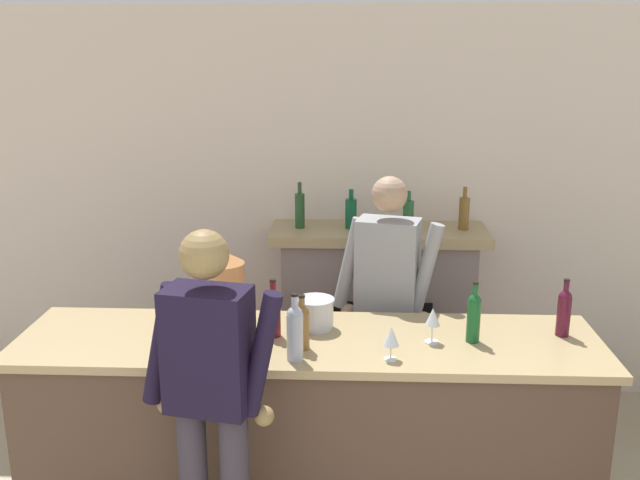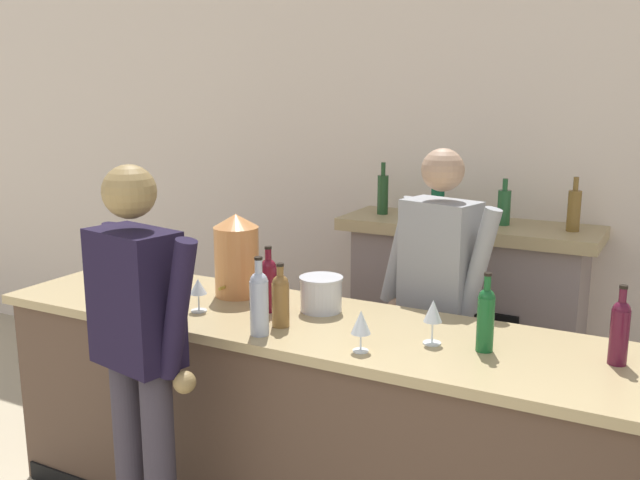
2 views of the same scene
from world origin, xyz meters
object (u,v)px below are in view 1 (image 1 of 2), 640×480
object	(u,v)px
wine_glass_mid_counter	(391,337)
wine_bottle_merlot_tall	(564,311)
person_customer	(211,403)
person_bartender	(386,305)
wine_bottle_burgundy_dark	(273,311)
copper_dispenser	(224,288)
wine_glass_back_row	(433,318)
wine_bottle_rose_blush	(474,315)
fireplace_stone	(377,316)
wine_bottle_port_short	(302,325)
wine_glass_by_dispenser	(213,326)
wine_bottle_chardonnay_pale	(295,331)
ice_bucket_steel	(315,313)

from	to	relation	value
wine_glass_mid_counter	wine_bottle_merlot_tall	bearing A→B (deg)	20.41
person_customer	person_bartender	size ratio (longest dim) A/B	1.00
wine_glass_mid_counter	wine_bottle_burgundy_dark	bearing A→B (deg)	155.81
copper_dispenser	wine_glass_mid_counter	world-z (taller)	copper_dispenser
wine_glass_back_row	person_bartender	bearing A→B (deg)	106.86
wine_bottle_rose_blush	wine_glass_mid_counter	world-z (taller)	wine_bottle_rose_blush
fireplace_stone	wine_bottle_burgundy_dark	distance (m)	1.44
wine_bottle_port_short	wine_bottle_rose_blush	size ratio (longest dim) A/B	0.89
fireplace_stone	wine_glass_by_dispenser	xyz separation A→B (m)	(-0.87, -1.38, 0.47)
copper_dispenser	wine_bottle_merlot_tall	size ratio (longest dim) A/B	1.34
copper_dispenser	wine_glass_mid_counter	xyz separation A→B (m)	(0.87, -0.41, -0.09)
person_bartender	wine_bottle_chardonnay_pale	distance (m)	1.03
ice_bucket_steel	wine_glass_mid_counter	world-z (taller)	wine_glass_mid_counter
wine_glass_back_row	wine_bottle_merlot_tall	bearing A→B (deg)	10.11
person_customer	wine_bottle_burgundy_dark	distance (m)	0.71
wine_glass_mid_counter	ice_bucket_steel	bearing A→B (deg)	134.65
person_customer	wine_bottle_burgundy_dark	xyz separation A→B (m)	(0.21, 0.65, 0.18)
ice_bucket_steel	wine_glass_by_dispenser	world-z (taller)	ice_bucket_steel
copper_dispenser	wine_glass_mid_counter	bearing A→B (deg)	-25.33
wine_glass_back_row	wine_glass_by_dispenser	bearing A→B (deg)	-174.60
fireplace_stone	wine_bottle_burgundy_dark	bearing A→B (deg)	-115.68
person_customer	wine_bottle_port_short	size ratio (longest dim) A/B	6.19
copper_dispenser	wine_bottle_burgundy_dark	world-z (taller)	copper_dispenser
person_bartender	wine_glass_back_row	distance (m)	0.71
wine_bottle_burgundy_dark	ice_bucket_steel	bearing A→B (deg)	29.51
copper_dispenser	wine_glass_back_row	distance (m)	1.11
wine_bottle_merlot_tall	wine_glass_mid_counter	bearing A→B (deg)	-159.59
wine_bottle_rose_blush	wine_bottle_chardonnay_pale	bearing A→B (deg)	-163.67
wine_bottle_rose_blush	person_customer	bearing A→B (deg)	-153.10
wine_bottle_chardonnay_pale	wine_glass_back_row	bearing A→B (deg)	19.28
wine_bottle_chardonnay_pale	person_customer	bearing A→B (deg)	-133.12
wine_bottle_merlot_tall	wine_bottle_burgundy_dark	xyz separation A→B (m)	(-1.51, -0.07, 0.00)
copper_dispenser	wine_bottle_rose_blush	world-z (taller)	copper_dispenser
fireplace_stone	wine_glass_mid_counter	distance (m)	1.56
person_customer	person_bartender	bearing A→B (deg)	56.81
person_customer	ice_bucket_steel	distance (m)	0.89
wine_glass_by_dispenser	wine_glass_mid_counter	distance (m)	0.89
wine_bottle_burgundy_dark	person_bartender	bearing A→B (deg)	44.43
copper_dispenser	wine_glass_mid_counter	size ratio (longest dim) A/B	2.45
wine_bottle_merlot_tall	wine_glass_mid_counter	world-z (taller)	wine_bottle_merlot_tall
ice_bucket_steel	wine_bottle_burgundy_dark	world-z (taller)	wine_bottle_burgundy_dark
person_bartender	wine_bottle_chardonnay_pale	size ratio (longest dim) A/B	5.19
wine_bottle_chardonnay_pale	wine_glass_mid_counter	xyz separation A→B (m)	(0.46, 0.02, -0.03)
fireplace_stone	person_bartender	xyz separation A→B (m)	(0.03, -0.62, 0.32)
fireplace_stone	person_customer	distance (m)	2.06
copper_dispenser	wine_bottle_merlot_tall	distance (m)	1.79
wine_bottle_port_short	wine_bottle_burgundy_dark	distance (m)	0.22
copper_dispenser	wine_glass_by_dispenser	size ratio (longest dim) A/B	2.65
wine_bottle_merlot_tall	wine_bottle_rose_blush	xyz separation A→B (m)	(-0.48, -0.10, 0.00)
wine_bottle_burgundy_dark	wine_glass_mid_counter	xyz separation A→B (m)	(0.59, -0.27, -0.02)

